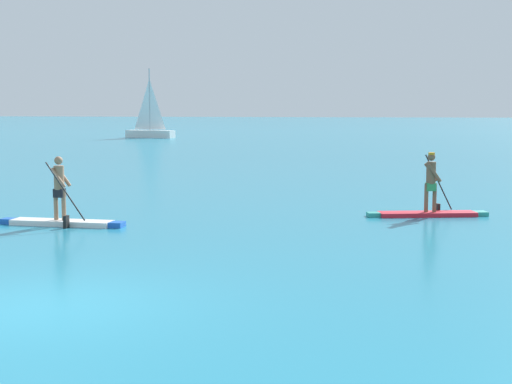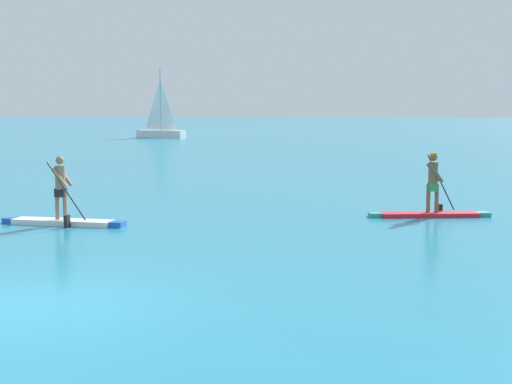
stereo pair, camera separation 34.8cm
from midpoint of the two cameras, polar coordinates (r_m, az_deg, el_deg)
The scene contains 4 objects.
ground at distance 11.81m, azimuth -16.08°, elevation -8.44°, with size 440.00×440.00×0.00m, color teal.
paddleboarder_mid_center at distance 19.50m, azimuth -14.26°, elevation -1.46°, with size 3.33×0.76×1.78m.
paddleboarder_far_right at distance 20.94m, azimuth 13.89°, elevation -0.87°, with size 3.35×1.30×1.80m.
sailboat_left_horizon at distance 74.29m, azimuth -7.26°, elevation 4.91°, with size 5.18×2.08×6.84m.
Camera 2 is at (5.72, -9.95, 3.01)m, focal length 51.55 mm.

